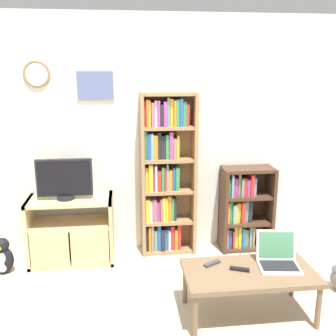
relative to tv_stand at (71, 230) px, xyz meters
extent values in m
cube|color=silver|center=(0.89, 0.29, 0.94)|extent=(5.95, 0.06, 2.60)
torus|color=olive|center=(-0.28, 0.25, 1.62)|extent=(0.27, 0.03, 0.27)
cylinder|color=white|center=(-0.28, 0.25, 1.62)|extent=(0.22, 0.02, 0.22)
cube|color=silver|center=(0.30, 0.26, 1.50)|extent=(0.41, 0.01, 0.32)
cube|color=slate|center=(0.30, 0.25, 1.50)|extent=(0.38, 0.02, 0.29)
cube|color=tan|center=(-0.42, 0.02, 0.00)|extent=(0.04, 0.45, 0.71)
cube|color=tan|center=(0.42, 0.02, 0.00)|extent=(0.04, 0.45, 0.71)
cube|color=tan|center=(0.00, 0.02, 0.34)|extent=(0.88, 0.45, 0.04)
cube|color=tan|center=(0.00, 0.02, -0.34)|extent=(0.88, 0.45, 0.04)
cube|color=tan|center=(0.00, 0.02, 0.07)|extent=(0.81, 0.41, 0.04)
cube|color=tan|center=(-0.20, -0.19, -0.12)|extent=(0.39, 0.02, 0.39)
cube|color=tan|center=(0.20, -0.19, -0.12)|extent=(0.39, 0.02, 0.39)
cylinder|color=black|center=(-0.03, -0.01, 0.37)|extent=(0.18, 0.18, 0.04)
cube|color=black|center=(-0.03, -0.01, 0.59)|extent=(0.57, 0.05, 0.39)
cube|color=black|center=(-0.03, -0.04, 0.59)|extent=(0.53, 0.01, 0.35)
cube|color=#9E754C|center=(0.78, 0.12, 0.54)|extent=(0.04, 0.25, 1.79)
cube|color=#9E754C|center=(1.34, 0.12, 0.54)|extent=(0.04, 0.25, 1.79)
cube|color=#9E754C|center=(1.06, 0.23, 0.54)|extent=(0.60, 0.02, 1.79)
cube|color=#9E754C|center=(1.06, 0.12, -0.34)|extent=(0.53, 0.22, 0.04)
cube|color=#9E754C|center=(1.06, 0.12, 0.01)|extent=(0.53, 0.22, 0.04)
cube|color=#9E754C|center=(1.06, 0.12, 0.37)|extent=(0.53, 0.22, 0.04)
cube|color=#9E754C|center=(1.06, 0.12, 0.72)|extent=(0.53, 0.22, 0.04)
cube|color=#9E754C|center=(1.06, 0.12, 1.07)|extent=(0.53, 0.22, 0.04)
cube|color=#9E754C|center=(1.06, 0.12, 1.42)|extent=(0.53, 0.22, 0.04)
cube|color=#232328|center=(0.81, 0.13, -0.19)|extent=(0.02, 0.16, 0.27)
cube|color=orange|center=(0.84, 0.12, -0.17)|extent=(0.02, 0.19, 0.29)
cube|color=#93704C|center=(0.87, 0.12, -0.17)|extent=(0.03, 0.19, 0.30)
cube|color=#5B9389|center=(0.91, 0.13, -0.20)|extent=(0.03, 0.17, 0.25)
cube|color=#2856A8|center=(0.95, 0.13, -0.17)|extent=(0.04, 0.17, 0.30)
cube|color=#232328|center=(0.99, 0.12, -0.19)|extent=(0.04, 0.19, 0.25)
cube|color=#2856A8|center=(1.03, 0.13, -0.20)|extent=(0.04, 0.16, 0.24)
cube|color=white|center=(1.06, 0.13, -0.20)|extent=(0.02, 0.16, 0.23)
cube|color=red|center=(1.10, 0.13, -0.18)|extent=(0.04, 0.16, 0.28)
cube|color=orange|center=(1.14, 0.13, -0.20)|extent=(0.03, 0.17, 0.24)
cube|color=red|center=(1.17, 0.13, -0.17)|extent=(0.04, 0.16, 0.29)
cube|color=gold|center=(0.82, 0.12, 0.16)|extent=(0.04, 0.19, 0.26)
cube|color=white|center=(0.86, 0.13, 0.15)|extent=(0.03, 0.16, 0.24)
cube|color=#B75B70|center=(0.90, 0.13, 0.16)|extent=(0.04, 0.17, 0.25)
cube|color=#9E4293|center=(0.94, 0.13, 0.14)|extent=(0.03, 0.16, 0.22)
cube|color=#B75B70|center=(0.97, 0.12, 0.16)|extent=(0.02, 0.20, 0.25)
cube|color=gold|center=(1.00, 0.12, 0.17)|extent=(0.03, 0.20, 0.27)
cube|color=gold|center=(1.03, 0.13, 0.17)|extent=(0.03, 0.17, 0.27)
cube|color=orange|center=(1.07, 0.13, 0.17)|extent=(0.04, 0.16, 0.28)
cube|color=#388947|center=(1.10, 0.13, 0.16)|extent=(0.03, 0.17, 0.26)
cube|color=#232328|center=(1.13, 0.13, 0.16)|extent=(0.03, 0.16, 0.25)
cube|color=gold|center=(0.82, 0.13, 0.51)|extent=(0.04, 0.16, 0.26)
cube|color=gold|center=(0.86, 0.12, 0.53)|extent=(0.04, 0.19, 0.30)
cube|color=#9E4293|center=(0.90, 0.13, 0.52)|extent=(0.02, 0.16, 0.27)
cube|color=white|center=(0.92, 0.12, 0.53)|extent=(0.02, 0.20, 0.28)
cube|color=red|center=(0.95, 0.12, 0.50)|extent=(0.04, 0.19, 0.23)
cube|color=#388947|center=(0.99, 0.12, 0.52)|extent=(0.03, 0.19, 0.26)
cube|color=red|center=(1.02, 0.13, 0.51)|extent=(0.02, 0.17, 0.26)
cube|color=#759EB7|center=(1.04, 0.13, 0.53)|extent=(0.02, 0.16, 0.29)
cube|color=orange|center=(1.07, 0.13, 0.50)|extent=(0.04, 0.17, 0.23)
cube|color=#2856A8|center=(1.11, 0.13, 0.51)|extent=(0.03, 0.17, 0.25)
cube|color=#388947|center=(1.15, 0.13, 0.51)|extent=(0.04, 0.18, 0.26)
cube|color=#388947|center=(0.81, 0.12, 0.89)|extent=(0.02, 0.19, 0.30)
cube|color=#2856A8|center=(0.84, 0.13, 0.87)|extent=(0.04, 0.18, 0.28)
cube|color=#759EB7|center=(0.88, 0.12, 0.87)|extent=(0.03, 0.19, 0.28)
cube|color=orange|center=(0.91, 0.12, 0.86)|extent=(0.04, 0.20, 0.26)
cube|color=#232328|center=(0.95, 0.13, 0.88)|extent=(0.04, 0.16, 0.29)
cube|color=#232328|center=(1.00, 0.13, 0.86)|extent=(0.04, 0.15, 0.25)
cube|color=#388947|center=(1.04, 0.13, 0.86)|extent=(0.04, 0.16, 0.26)
cube|color=#9E4293|center=(1.08, 0.13, 0.88)|extent=(0.04, 0.18, 0.29)
cube|color=#93704C|center=(1.12, 0.12, 0.85)|extent=(0.04, 0.19, 0.22)
cube|color=gold|center=(1.16, 0.13, 0.86)|extent=(0.02, 0.16, 0.25)
cube|color=red|center=(0.81, 0.13, 1.22)|extent=(0.02, 0.16, 0.27)
cube|color=orange|center=(0.83, 0.12, 1.23)|extent=(0.02, 0.19, 0.28)
cube|color=gold|center=(0.85, 0.13, 1.22)|extent=(0.02, 0.17, 0.27)
cube|color=#B75B70|center=(0.89, 0.12, 1.21)|extent=(0.03, 0.20, 0.25)
cube|color=white|center=(0.92, 0.13, 1.22)|extent=(0.03, 0.16, 0.27)
cube|color=#9E4293|center=(0.95, 0.12, 1.22)|extent=(0.02, 0.19, 0.27)
cube|color=#232328|center=(0.98, 0.13, 1.20)|extent=(0.03, 0.17, 0.23)
cube|color=#9E4293|center=(1.02, 0.13, 1.22)|extent=(0.04, 0.18, 0.26)
cube|color=#5B9389|center=(1.05, 0.13, 1.24)|extent=(0.02, 0.17, 0.30)
cube|color=gold|center=(1.09, 0.13, 1.23)|extent=(0.03, 0.15, 0.28)
cube|color=orange|center=(1.12, 0.12, 1.22)|extent=(0.02, 0.19, 0.27)
cube|color=#388947|center=(1.15, 0.12, 1.22)|extent=(0.04, 0.18, 0.28)
cube|color=#2856A8|center=(1.18, 0.12, 1.23)|extent=(0.03, 0.20, 0.29)
cube|color=#388947|center=(1.22, 0.13, 1.21)|extent=(0.04, 0.17, 0.26)
cube|color=red|center=(1.26, 0.13, 1.20)|extent=(0.03, 0.17, 0.23)
cube|color=#472D1E|center=(1.68, 0.09, 0.12)|extent=(0.04, 0.30, 0.96)
cube|color=#472D1E|center=(2.22, 0.09, 0.12)|extent=(0.04, 0.30, 0.96)
cube|color=#472D1E|center=(1.95, 0.23, 0.12)|extent=(0.58, 0.02, 0.96)
cube|color=#472D1E|center=(1.95, 0.09, -0.34)|extent=(0.51, 0.27, 0.04)
cube|color=#472D1E|center=(1.95, 0.09, -0.03)|extent=(0.51, 0.27, 0.04)
cube|color=#472D1E|center=(1.95, 0.09, 0.28)|extent=(0.51, 0.27, 0.04)
cube|color=#472D1E|center=(1.95, 0.09, 0.59)|extent=(0.51, 0.27, 0.04)
cube|color=#B75B70|center=(1.72, 0.11, -0.19)|extent=(0.03, 0.21, 0.26)
cube|color=#2856A8|center=(1.75, 0.11, -0.21)|extent=(0.04, 0.20, 0.22)
cube|color=red|center=(1.79, 0.10, -0.21)|extent=(0.02, 0.23, 0.22)
cube|color=gold|center=(1.82, 0.11, -0.19)|extent=(0.04, 0.19, 0.25)
cube|color=gold|center=(1.86, 0.10, -0.19)|extent=(0.03, 0.21, 0.25)
cube|color=#2856A8|center=(1.90, 0.10, -0.20)|extent=(0.03, 0.24, 0.24)
cube|color=#388947|center=(1.93, 0.10, -0.21)|extent=(0.03, 0.22, 0.22)
cube|color=#B75B70|center=(1.96, 0.11, -0.21)|extent=(0.02, 0.19, 0.21)
cube|color=#5B9389|center=(1.99, 0.11, -0.19)|extent=(0.03, 0.21, 0.25)
cube|color=#93704C|center=(2.02, 0.10, -0.19)|extent=(0.02, 0.23, 0.25)
cube|color=orange|center=(1.71, 0.10, 0.11)|extent=(0.02, 0.23, 0.24)
cube|color=#388947|center=(1.75, 0.11, 0.12)|extent=(0.04, 0.21, 0.25)
cube|color=#759EB7|center=(1.78, 0.10, 0.10)|extent=(0.03, 0.24, 0.22)
cube|color=gold|center=(1.81, 0.10, 0.10)|extent=(0.02, 0.22, 0.23)
cube|color=gold|center=(1.84, 0.11, 0.10)|extent=(0.03, 0.20, 0.23)
cube|color=red|center=(1.88, 0.10, 0.11)|extent=(0.04, 0.24, 0.25)
cube|color=#5B9389|center=(1.93, 0.11, 0.11)|extent=(0.04, 0.19, 0.25)
cube|color=#232328|center=(1.97, 0.11, 0.11)|extent=(0.04, 0.20, 0.25)
cube|color=#388947|center=(1.72, 0.11, 0.40)|extent=(0.03, 0.21, 0.20)
cube|color=#759EB7|center=(1.75, 0.10, 0.43)|extent=(0.02, 0.24, 0.26)
cube|color=#9E4293|center=(1.77, 0.11, 0.41)|extent=(0.02, 0.20, 0.23)
cube|color=#9E4293|center=(1.80, 0.11, 0.40)|extent=(0.04, 0.19, 0.20)
cube|color=#93704C|center=(1.83, 0.11, 0.43)|extent=(0.03, 0.20, 0.26)
cube|color=#5B9389|center=(1.86, 0.10, 0.40)|extent=(0.03, 0.22, 0.21)
cube|color=red|center=(1.90, 0.10, 0.40)|extent=(0.04, 0.21, 0.21)
cube|color=#9E4293|center=(1.94, 0.10, 0.39)|extent=(0.03, 0.22, 0.19)
cube|color=red|center=(1.97, 0.10, 0.42)|extent=(0.04, 0.24, 0.25)
cube|color=#759EB7|center=(2.01, 0.11, 0.40)|extent=(0.03, 0.19, 0.20)
cube|color=brown|center=(1.58, -1.16, 0.04)|extent=(1.08, 0.57, 0.04)
cylinder|color=brown|center=(1.08, -1.40, -0.17)|extent=(0.04, 0.04, 0.37)
cylinder|color=brown|center=(2.07, -1.40, -0.17)|extent=(0.04, 0.04, 0.37)
cylinder|color=brown|center=(1.08, -0.92, -0.17)|extent=(0.04, 0.04, 0.37)
cylinder|color=brown|center=(2.07, -0.92, -0.17)|extent=(0.04, 0.04, 0.37)
cube|color=silver|center=(1.83, -1.15, 0.07)|extent=(0.37, 0.30, 0.02)
cube|color=black|center=(1.83, -1.15, 0.08)|extent=(0.32, 0.22, 0.00)
cube|color=silver|center=(1.85, -1.02, 0.21)|extent=(0.34, 0.12, 0.25)
cube|color=#47845B|center=(1.85, -1.02, 0.21)|extent=(0.30, 0.10, 0.22)
cube|color=#38383A|center=(1.29, -1.02, 0.07)|extent=(0.16, 0.12, 0.02)
cube|color=black|center=(1.50, -1.15, 0.07)|extent=(0.16, 0.10, 0.02)
ellipsoid|color=beige|center=(2.53, -0.84, -0.27)|extent=(0.10, 0.10, 0.12)
cone|color=slate|center=(2.52, -0.87, -0.11)|extent=(0.05, 0.05, 0.04)
ellipsoid|color=black|center=(-0.67, -0.17, -0.22)|extent=(0.20, 0.18, 0.27)
ellipsoid|color=white|center=(-0.67, -0.23, -0.22)|extent=(0.13, 0.07, 0.21)
sphere|color=black|center=(-0.67, -0.17, -0.05)|extent=(0.14, 0.14, 0.14)
cone|color=orange|center=(-0.67, -0.24, -0.05)|extent=(0.04, 0.04, 0.04)
camera|label=1|loc=(0.56, -3.99, 1.67)|focal=42.00mm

